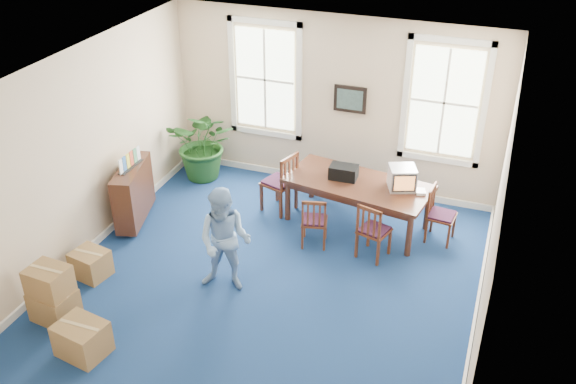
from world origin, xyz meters
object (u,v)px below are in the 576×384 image
(chair_near_left, at_px, (314,220))
(credenza, at_px, (134,196))
(crt_tv, at_px, (402,178))
(man, at_px, (225,241))
(conference_table, at_px, (357,203))
(potted_plant, at_px, (204,144))
(cardboard_boxes, at_px, (70,291))

(chair_near_left, relative_size, credenza, 0.74)
(crt_tv, bearing_deg, man, -152.13)
(conference_table, xyz_separation_m, potted_plant, (-3.14, 0.64, 0.30))
(crt_tv, distance_m, chair_near_left, 1.56)
(potted_plant, distance_m, cardboard_boxes, 4.28)
(conference_table, relative_size, man, 1.46)
(crt_tv, distance_m, credenza, 4.46)
(crt_tv, height_order, credenza, crt_tv)
(conference_table, height_order, potted_plant, potted_plant)
(credenza, bearing_deg, crt_tv, 0.71)
(chair_near_left, relative_size, man, 0.55)
(man, height_order, potted_plant, man)
(potted_plant, bearing_deg, crt_tv, -8.67)
(crt_tv, bearing_deg, credenza, 174.85)
(man, distance_m, potted_plant, 3.45)
(credenza, relative_size, cardboard_boxes, 0.80)
(conference_table, bearing_deg, crt_tv, 13.74)
(potted_plant, height_order, cardboard_boxes, potted_plant)
(crt_tv, xyz_separation_m, potted_plant, (-3.84, 0.58, -0.29))
(conference_table, distance_m, crt_tv, 0.92)
(cardboard_boxes, bearing_deg, credenza, 102.10)
(conference_table, distance_m, potted_plant, 3.22)
(potted_plant, bearing_deg, man, -58.46)
(conference_table, distance_m, credenza, 3.75)
(crt_tv, height_order, man, man)
(credenza, bearing_deg, conference_table, 2.91)
(conference_table, xyz_separation_m, man, (-1.33, -2.30, 0.41))
(potted_plant, bearing_deg, conference_table, -11.50)
(conference_table, bearing_deg, cardboard_boxes, -120.56)
(potted_plant, bearing_deg, cardboard_boxes, -88.60)
(credenza, bearing_deg, cardboard_boxes, -93.41)
(man, bearing_deg, conference_table, 52.79)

